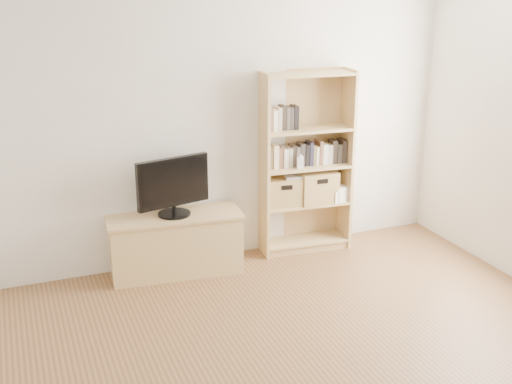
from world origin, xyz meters
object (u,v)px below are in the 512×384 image
bookshelf (306,163)px  television (173,186)px  basket_right (316,186)px  laptop (300,175)px  baby_monitor (300,163)px  tv_stand (176,245)px  basket_left (283,191)px

bookshelf → television: bearing=-173.1°
basket_right → laptop: (-0.18, -0.00, 0.13)m
bookshelf → baby_monitor: bookshelf is taller
television → basket_right: 1.46m
bookshelf → television: bookshelf is taller
tv_stand → bookshelf: (1.34, 0.06, 0.62)m
tv_stand → basket_right: basket_right is taller
baby_monitor → basket_left: baby_monitor is taller
basket_left → laptop: laptop is taller
bookshelf → basket_right: bearing=-2.6°
tv_stand → basket_left: size_ratio=3.54×
tv_stand → bookshelf: 1.48m
tv_stand → baby_monitor: size_ratio=10.22×
basket_left → basket_right: basket_right is taller
basket_left → basket_right: size_ratio=0.89×
tv_stand → television: 0.56m
baby_monitor → laptop: baby_monitor is taller
tv_stand → basket_left: bearing=9.4°
television → basket_right: (1.45, 0.05, -0.19)m
basket_right → baby_monitor: bearing=-157.3°
television → basket_left: television is taller
baby_monitor → laptop: 0.17m
basket_left → bookshelf: bearing=3.9°
basket_right → laptop: size_ratio=1.20×
bookshelf → basket_left: size_ratio=5.36×
basket_left → tv_stand: bearing=-169.1°
television → tv_stand: bearing=-12.6°
television → laptop: 1.27m
bookshelf → tv_stand: bearing=-173.1°
tv_stand → laptop: bearing=7.5°
television → basket_left: size_ratio=2.07×
tv_stand → baby_monitor: 1.40m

